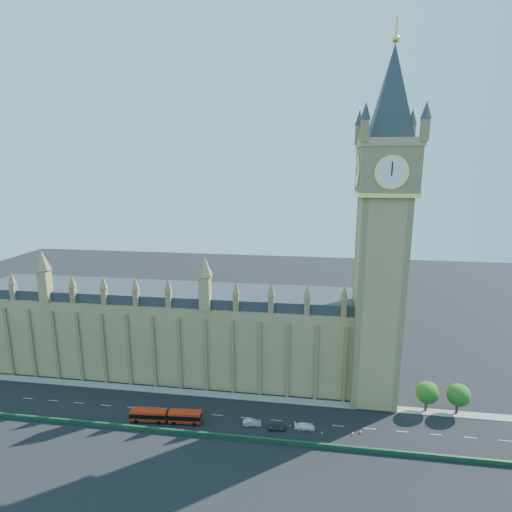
# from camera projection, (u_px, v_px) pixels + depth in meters

# --- Properties ---
(ground) EXTENTS (400.00, 400.00, 0.00)m
(ground) POSITION_uv_depth(u_px,v_px,m) (232.00, 416.00, 106.68)
(ground) COLOR black
(ground) RESTS_ON ground
(palace_westminster) EXTENTS (120.00, 20.00, 28.00)m
(palace_westminster) POSITION_uv_depth(u_px,v_px,m) (169.00, 330.00, 128.40)
(palace_westminster) COLOR #A27D4E
(palace_westminster) RESTS_ON ground
(elizabeth_tower) EXTENTS (20.59, 20.59, 105.00)m
(elizabeth_tower) POSITION_uv_depth(u_px,v_px,m) (384.00, 209.00, 103.08)
(elizabeth_tower) COLOR #A27D4E
(elizabeth_tower) RESTS_ON ground
(bridge_parapet) EXTENTS (160.00, 0.60, 1.20)m
(bridge_parapet) POSITION_uv_depth(u_px,v_px,m) (224.00, 436.00, 97.86)
(bridge_parapet) COLOR #1E4C2D
(bridge_parapet) RESTS_ON ground
(kerb_north) EXTENTS (160.00, 3.00, 0.16)m
(kerb_north) POSITION_uv_depth(u_px,v_px,m) (238.00, 396.00, 115.85)
(kerb_north) COLOR gray
(kerb_north) RESTS_ON ground
(tree_east_near) EXTENTS (6.00, 6.00, 8.50)m
(tree_east_near) POSITION_uv_depth(u_px,v_px,m) (428.00, 392.00, 107.95)
(tree_east_near) COLOR #382619
(tree_east_near) RESTS_ON ground
(tree_east_far) EXTENTS (6.00, 6.00, 8.50)m
(tree_east_far) POSITION_uv_depth(u_px,v_px,m) (459.00, 394.00, 106.84)
(tree_east_far) COLOR #382619
(tree_east_far) RESTS_ON ground
(red_bus) EXTENTS (18.83, 4.09, 3.18)m
(red_bus) POSITION_uv_depth(u_px,v_px,m) (166.00, 416.00, 104.13)
(red_bus) COLOR red
(red_bus) RESTS_ON ground
(car_grey) EXTENTS (4.77, 2.24, 1.58)m
(car_grey) POSITION_uv_depth(u_px,v_px,m) (277.00, 427.00, 101.13)
(car_grey) COLOR #393C40
(car_grey) RESTS_ON ground
(car_silver) EXTENTS (4.92, 2.27, 1.56)m
(car_silver) POSITION_uv_depth(u_px,v_px,m) (252.00, 422.00, 102.88)
(car_silver) COLOR #A1A2A8
(car_silver) RESTS_ON ground
(car_white) EXTENTS (5.35, 2.55, 1.51)m
(car_white) POSITION_uv_depth(u_px,v_px,m) (305.00, 426.00, 101.39)
(car_white) COLOR white
(car_white) RESTS_ON ground
(cone_a) EXTENTS (0.50, 0.50, 0.70)m
(cone_a) POSITION_uv_depth(u_px,v_px,m) (353.00, 433.00, 99.34)
(cone_a) COLOR black
(cone_a) RESTS_ON ground
(cone_b) EXTENTS (0.64, 0.64, 0.78)m
(cone_b) POSITION_uv_depth(u_px,v_px,m) (361.00, 432.00, 99.73)
(cone_b) COLOR black
(cone_b) RESTS_ON ground
(cone_c) EXTENTS (0.47, 0.47, 0.71)m
(cone_c) POSITION_uv_depth(u_px,v_px,m) (290.00, 426.00, 102.10)
(cone_c) COLOR black
(cone_c) RESTS_ON ground
(cone_d) EXTENTS (0.53, 0.53, 0.64)m
(cone_d) POSITION_uv_depth(u_px,v_px,m) (322.00, 433.00, 99.58)
(cone_d) COLOR black
(cone_d) RESTS_ON ground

